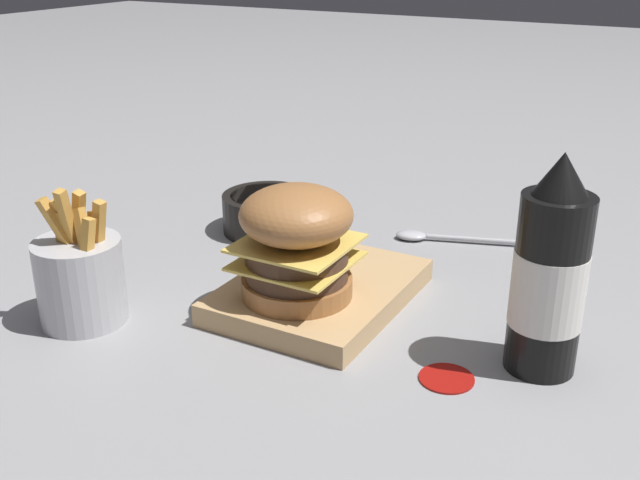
% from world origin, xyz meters
% --- Properties ---
extents(ground_plane, '(6.00, 6.00, 0.00)m').
position_xyz_m(ground_plane, '(0.00, 0.00, 0.00)').
color(ground_plane, gray).
extents(serving_board, '(0.24, 0.18, 0.03)m').
position_xyz_m(serving_board, '(0.01, -0.01, 0.01)').
color(serving_board, tan).
rests_on(serving_board, ground_plane).
extents(burger, '(0.12, 0.12, 0.12)m').
position_xyz_m(burger, '(-0.04, -0.01, 0.09)').
color(burger, '#9E6638').
rests_on(burger, serving_board).
extents(ketchup_bottle, '(0.07, 0.07, 0.21)m').
position_xyz_m(ketchup_bottle, '(-0.01, -0.26, 0.10)').
color(ketchup_bottle, black).
rests_on(ketchup_bottle, ground_plane).
extents(fries_basket, '(0.09, 0.09, 0.15)m').
position_xyz_m(fries_basket, '(-0.15, 0.19, 0.05)').
color(fries_basket, '#B7B7BC').
rests_on(fries_basket, ground_plane).
extents(side_bowl, '(0.13, 0.13, 0.05)m').
position_xyz_m(side_bowl, '(0.16, 0.16, 0.03)').
color(side_bowl, black).
rests_on(side_bowl, ground_plane).
extents(spoon, '(0.07, 0.16, 0.01)m').
position_xyz_m(spoon, '(0.24, -0.05, 0.01)').
color(spoon, '#B2B2B7').
rests_on(spoon, ground_plane).
extents(ketchup_puddle, '(0.05, 0.05, 0.00)m').
position_xyz_m(ketchup_puddle, '(-0.08, -0.19, 0.00)').
color(ketchup_puddle, '#9E140F').
rests_on(ketchup_puddle, ground_plane).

